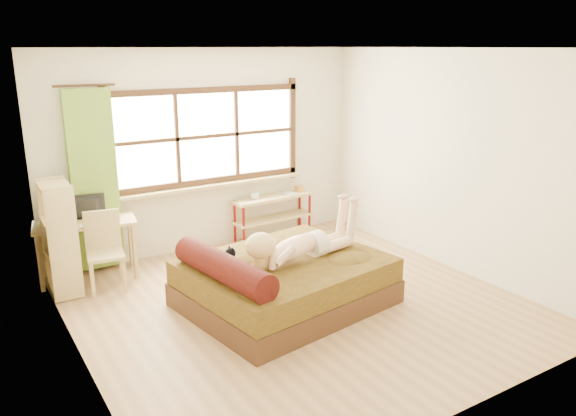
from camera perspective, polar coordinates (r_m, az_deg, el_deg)
floor at (r=6.23m, az=0.94°, el=-9.72°), size 4.50×4.50×0.00m
ceiling at (r=5.61m, az=1.08°, el=15.96°), size 4.50×4.50×0.00m
wall_back at (r=7.71m, az=-8.18°, el=5.77°), size 4.50×0.00×4.50m
wall_front at (r=4.15m, az=18.22°, el=-3.95°), size 4.50×0.00×4.50m
wall_left at (r=4.96m, az=-21.36°, el=-1.01°), size 0.00×4.50×4.50m
wall_right at (r=7.22m, az=16.21°, el=4.58°), size 0.00×4.50×4.50m
window at (r=7.66m, az=-8.13°, el=6.91°), size 2.80×0.16×1.46m
curtain at (r=7.17m, az=-19.10°, el=2.61°), size 0.55×0.10×2.20m
bed at (r=6.10m, az=-0.61°, el=-7.45°), size 2.26×1.91×0.78m
woman at (r=5.97m, az=1.22°, el=-2.43°), size 1.47×0.61×0.61m
kitten at (r=5.76m, az=-6.91°, el=-5.20°), size 0.32×0.17×0.24m
desk at (r=7.09m, az=-19.88°, el=-2.01°), size 1.23×0.72×0.72m
monitor at (r=7.07m, az=-20.16°, el=-0.01°), size 0.53×0.16×0.30m
chair at (r=6.81m, az=-18.16°, el=-3.68°), size 0.47×0.47×0.90m
pipe_shelf at (r=8.18m, az=-1.45°, el=0.10°), size 1.26×0.38×0.71m
cup at (r=7.97m, az=-3.40°, el=1.27°), size 0.13×0.13×0.10m
book at (r=8.22m, az=-0.33°, el=1.45°), size 0.16×0.21×0.02m
bookshelf at (r=6.77m, az=-22.16°, el=-2.84°), size 0.33×0.57×1.29m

